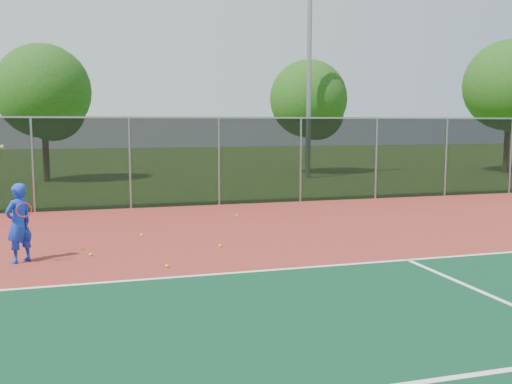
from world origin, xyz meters
TOP-DOWN VIEW (x-y plane):
  - ground at (0.00, 0.00)m, footprint 120.00×120.00m
  - court_apron at (0.00, 2.00)m, footprint 30.00×20.00m
  - fence_back at (0.00, 12.00)m, footprint 30.00×0.06m
  - tennis_player at (-5.66, 5.06)m, footprint 0.69×0.76m
  - practice_ball_1 at (-1.45, 5.30)m, footprint 0.07×0.07m
  - practice_ball_2 at (-0.03, 9.39)m, footprint 0.07×0.07m
  - practice_ball_3 at (-2.85, 3.78)m, footprint 0.07×0.07m
  - practice_ball_6 at (-3.06, 7.09)m, footprint 0.07×0.07m
  - practice_ball_7 at (-4.29, 5.22)m, footprint 0.07×0.07m
  - floodlight_n at (6.53, 20.30)m, footprint 0.90×0.40m
  - tree_back_left at (-6.25, 22.17)m, footprint 4.50×4.50m
  - tree_back_mid at (7.61, 22.80)m, footprint 4.32×4.32m
  - tree_back_right at (18.77, 20.21)m, footprint 5.13×5.13m

SIDE VIEW (x-z plane):
  - ground at x=0.00m, z-range 0.00..0.00m
  - court_apron at x=0.00m, z-range 0.00..0.02m
  - practice_ball_1 at x=-1.45m, z-range 0.02..0.09m
  - practice_ball_2 at x=-0.03m, z-range 0.02..0.09m
  - practice_ball_3 at x=-2.85m, z-range 0.02..0.09m
  - practice_ball_6 at x=-3.06m, z-range 0.02..0.09m
  - practice_ball_7 at x=-4.29m, z-range 0.02..0.09m
  - tennis_player at x=-5.66m, z-range -0.36..2.02m
  - fence_back at x=0.00m, z-range 0.05..3.08m
  - tree_back_mid at x=7.61m, z-range 0.81..7.15m
  - tree_back_left at x=-6.25m, z-range 0.84..7.46m
  - tree_back_right at x=18.77m, z-range 0.96..8.50m
  - floodlight_n at x=6.53m, z-range 0.77..12.67m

